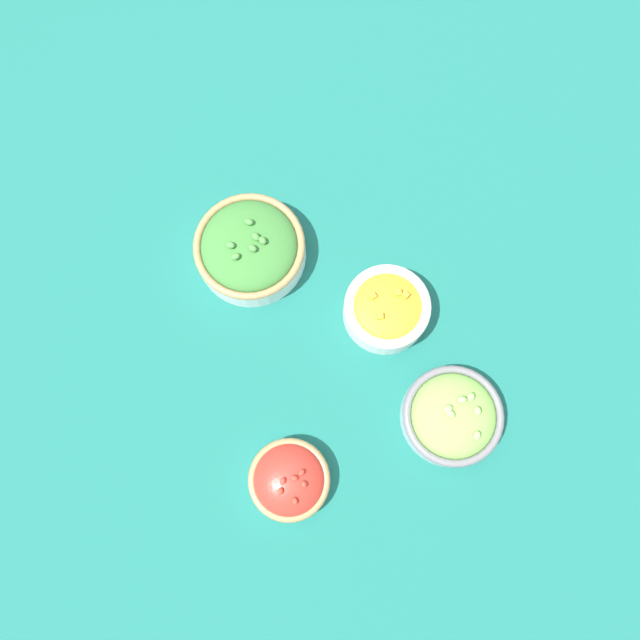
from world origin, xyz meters
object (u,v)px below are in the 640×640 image
bowl_broccoli (250,248)px  bowl_lettuce (453,416)px  bowl_squash (387,309)px  bowl_cherry_tomatoes (289,480)px

bowl_broccoli → bowl_lettuce: bearing=29.3°
bowl_squash → bowl_lettuce: bearing=9.9°
bowl_broccoli → bowl_cherry_tomatoes: bowl_broccoli is taller
bowl_broccoli → bowl_squash: size_ratio=1.32×
bowl_broccoli → bowl_lettuce: (0.35, 0.20, -0.01)m
bowl_squash → bowl_cherry_tomatoes: bearing=-50.4°
bowl_squash → bowl_cherry_tomatoes: 0.29m
bowl_broccoli → bowl_cherry_tomatoes: bearing=-9.9°
bowl_broccoli → bowl_cherry_tomatoes: size_ratio=1.46×
bowl_broccoli → bowl_squash: bowl_broccoli is taller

